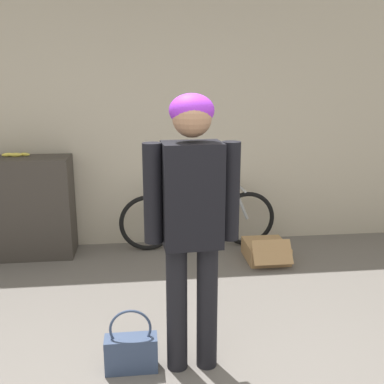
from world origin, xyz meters
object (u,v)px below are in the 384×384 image
object	(u,v)px
bicycle	(198,219)
cardboard_box	(266,251)
handbag	(131,351)
person	(192,209)
banana	(16,155)

from	to	relation	value
bicycle	cardboard_box	size ratio (longest dim) A/B	3.11
bicycle	handbag	distance (m)	2.18
person	cardboard_box	xyz separation A→B (m)	(0.95, 1.66, -0.96)
person	handbag	size ratio (longest dim) A/B	4.09
banana	handbag	distance (m)	2.59
person	bicycle	size ratio (longest dim) A/B	1.01
bicycle	banana	xyz separation A→B (m)	(-1.85, 0.06, 0.72)
person	cardboard_box	bearing A→B (deg)	56.89
handbag	cardboard_box	world-z (taller)	handbag
bicycle	cardboard_box	distance (m)	0.80
bicycle	banana	bearing A→B (deg)	176.71
cardboard_box	banana	bearing A→B (deg)	169.36
bicycle	cardboard_box	bearing A→B (deg)	-33.49
banana	handbag	world-z (taller)	banana
person	banana	world-z (taller)	person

